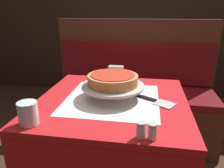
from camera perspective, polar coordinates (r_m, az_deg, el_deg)
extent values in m
cube|color=red|center=(1.19, 0.06, -4.59)|extent=(0.79, 0.79, 0.03)
cube|color=white|center=(1.18, 0.06, -3.88)|extent=(0.49, 0.49, 0.00)
cube|color=red|center=(1.23, 0.06, -8.88)|extent=(0.79, 0.79, 0.17)
cube|color=#4C331E|center=(1.75, -9.93, -10.04)|extent=(0.05, 0.05, 0.70)
cube|color=#4C331E|center=(1.67, 14.74, -11.84)|extent=(0.05, 0.05, 0.70)
cube|color=#194799|center=(2.74, 0.12, 9.04)|extent=(0.68, 0.68, 0.03)
cube|color=white|center=(2.74, 0.12, 9.37)|extent=(0.42, 0.42, 0.00)
cube|color=#194799|center=(2.76, 0.12, 7.41)|extent=(0.68, 0.68, 0.13)
cube|color=#4C331E|center=(2.61, -7.59, 0.07)|extent=(0.05, 0.05, 0.70)
cube|color=#4C331E|center=(2.51, 5.89, -0.67)|extent=(0.05, 0.05, 0.70)
cube|color=#4C331E|center=(3.17, -4.45, 3.63)|extent=(0.05, 0.05, 0.70)
cube|color=#4C331E|center=(3.09, 6.64, 3.12)|extent=(0.05, 0.05, 0.70)
cube|color=#4C2819|center=(2.08, 5.16, -8.92)|extent=(1.46, 0.50, 0.44)
cube|color=#600F14|center=(1.98, 5.38, -2.52)|extent=(1.43, 0.49, 0.06)
cube|color=#4C2819|center=(2.10, 6.11, 8.23)|extent=(1.46, 0.06, 0.61)
cube|color=#600F14|center=(2.07, 5.95, 5.54)|extent=(1.40, 0.02, 0.39)
cube|color=black|center=(3.09, 6.46, 19.11)|extent=(6.00, 0.04, 2.40)
cylinder|color=#ADADB2|center=(1.29, 1.04, -0.43)|extent=(0.01, 0.01, 0.06)
cylinder|color=#ADADB2|center=(1.15, -5.10, -2.98)|extent=(0.01, 0.01, 0.06)
cylinder|color=#ADADB2|center=(1.12, 4.79, -3.60)|extent=(0.01, 0.01, 0.06)
cylinder|color=#ADADB2|center=(1.17, 0.24, -1.06)|extent=(0.23, 0.23, 0.01)
cylinder|color=silver|center=(1.17, 0.24, -0.79)|extent=(0.33, 0.33, 0.01)
cylinder|color=silver|center=(1.17, 0.24, -0.42)|extent=(0.34, 0.34, 0.01)
cylinder|color=#C68E47|center=(1.16, 0.24, 1.07)|extent=(0.27, 0.27, 0.05)
cylinder|color=red|center=(1.15, 0.24, 2.39)|extent=(0.24, 0.24, 0.01)
cube|color=#BCBCC1|center=(1.14, 13.55, -5.08)|extent=(0.13, 0.12, 0.00)
cube|color=black|center=(1.21, 7.47, -3.17)|extent=(0.18, 0.12, 0.01)
cylinder|color=silver|center=(0.98, -21.08, -7.15)|extent=(0.08, 0.08, 0.10)
cylinder|color=silver|center=(0.84, 7.50, -12.25)|extent=(0.04, 0.04, 0.05)
cylinder|color=#B7B7BC|center=(0.82, 7.60, -10.35)|extent=(0.03, 0.03, 0.01)
cylinder|color=silver|center=(0.84, 10.49, -12.45)|extent=(0.03, 0.03, 0.05)
cylinder|color=#B7B7BC|center=(0.83, 10.62, -10.63)|extent=(0.03, 0.03, 0.01)
cube|color=#B2B2B7|center=(1.50, 1.06, 3.03)|extent=(0.10, 0.05, 0.09)
cube|color=black|center=(2.76, -1.21, 9.77)|extent=(0.15, 0.15, 0.03)
cylinder|color=black|center=(2.75, -1.22, 11.35)|extent=(0.01, 0.01, 0.12)
cylinder|color=red|center=(2.80, -1.02, 11.20)|extent=(0.04, 0.04, 0.09)
cylinder|color=white|center=(2.70, -1.42, 10.90)|extent=(0.04, 0.04, 0.09)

